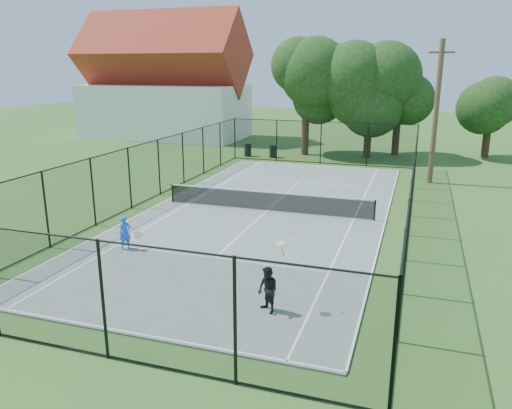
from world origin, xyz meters
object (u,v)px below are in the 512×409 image
(player_black, at_px, (268,290))
(player_blue, at_px, (125,233))
(tennis_net, at_px, (267,200))
(utility_pole, at_px, (436,112))
(trash_bin_left, at_px, (248,150))
(trash_bin_right, at_px, (273,151))

(player_black, bearing_deg, player_blue, 154.35)
(player_black, bearing_deg, tennis_net, 107.06)
(player_blue, distance_m, player_black, 7.25)
(utility_pole, bearing_deg, player_black, -103.32)
(tennis_net, bearing_deg, trash_bin_left, 112.53)
(tennis_net, xyz_separation_m, player_blue, (-3.56, -6.56, 0.11))
(tennis_net, relative_size, player_blue, 7.98)
(trash_bin_left, height_order, utility_pole, utility_pole)
(trash_bin_left, relative_size, player_blue, 0.79)
(trash_bin_right, height_order, utility_pole, utility_pole)
(utility_pole, xyz_separation_m, player_blue, (-10.96, -15.56, -3.47))
(trash_bin_right, bearing_deg, player_black, -74.00)
(tennis_net, bearing_deg, utility_pole, 50.57)
(tennis_net, xyz_separation_m, player_black, (2.98, -9.70, 0.15))
(player_black, bearing_deg, trash_bin_left, 110.35)
(tennis_net, xyz_separation_m, trash_bin_left, (-5.89, 14.21, -0.07))
(trash_bin_right, bearing_deg, trash_bin_left, -177.92)
(trash_bin_right, bearing_deg, tennis_net, -74.73)
(trash_bin_right, relative_size, player_blue, 0.76)
(trash_bin_left, relative_size, player_black, 0.44)
(player_black, bearing_deg, utility_pole, 76.68)
(utility_pole, bearing_deg, player_blue, -125.17)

